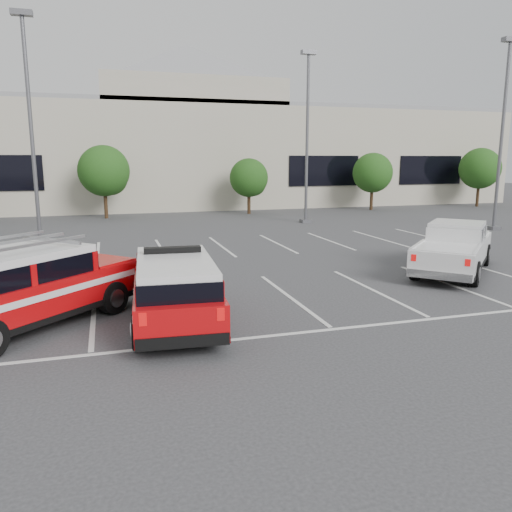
{
  "coord_description": "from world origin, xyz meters",
  "views": [
    {
      "loc": [
        -4.91,
        -12.99,
        3.92
      ],
      "look_at": [
        -0.69,
        1.14,
        1.05
      ],
      "focal_mm": 35.0,
      "sensor_mm": 36.0,
      "label": 1
    }
  ],
  "objects": [
    {
      "name": "convention_building",
      "position": [
        0.18,
        31.86,
        4.72
      ],
      "size": [
        60.0,
        16.99,
        13.2
      ],
      "color": "#B8AC9B",
      "rests_on": "ground"
    },
    {
      "name": "light_pole_mid",
      "position": [
        7.0,
        16.0,
        5.19
      ],
      "size": [
        0.9,
        0.6,
        10.24
      ],
      "color": "#59595E",
      "rests_on": "ground"
    },
    {
      "name": "ladder_suv",
      "position": [
        -6.89,
        -0.69,
        0.85
      ],
      "size": [
        5.3,
        5.3,
        2.12
      ],
      "rotation": [
        0.0,
        0.0,
        -0.79
      ],
      "color": "#B4080C",
      "rests_on": "ground"
    },
    {
      "name": "stall_markings",
      "position": [
        0.0,
        4.5,
        0.01
      ],
      "size": [
        23.0,
        15.0,
        0.01
      ],
      "primitive_type": "cube",
      "color": "silver",
      "rests_on": "ground"
    },
    {
      "name": "tree_mid_right",
      "position": [
        5.09,
        22.05,
        2.5
      ],
      "size": [
        2.77,
        2.77,
        3.99
      ],
      "color": "#3F2B19",
      "rests_on": "ground"
    },
    {
      "name": "tree_mid_left",
      "position": [
        -4.91,
        22.05,
        3.04
      ],
      "size": [
        3.37,
        3.37,
        4.85
      ],
      "color": "#3F2B19",
      "rests_on": "ground"
    },
    {
      "name": "light_pole_right",
      "position": [
        16.0,
        10.0,
        5.19
      ],
      "size": [
        0.9,
        0.6,
        10.24
      ],
      "color": "#59595E",
      "rests_on": "ground"
    },
    {
      "name": "ground",
      "position": [
        0.0,
        0.0,
        0.0
      ],
      "size": [
        120.0,
        120.0,
        0.0
      ],
      "primitive_type": "plane",
      "color": "#313134",
      "rests_on": "ground"
    },
    {
      "name": "white_pickup",
      "position": [
        6.67,
        1.51,
        0.69
      ],
      "size": [
        5.38,
        5.3,
        1.72
      ],
      "rotation": [
        0.0,
        0.0,
        -0.8
      ],
      "color": "silver",
      "rests_on": "ground"
    },
    {
      "name": "fire_chief_suv",
      "position": [
        -3.47,
        -1.31,
        0.74
      ],
      "size": [
        2.22,
        5.25,
        1.81
      ],
      "rotation": [
        0.0,
        0.0,
        -0.07
      ],
      "color": "#B4080C",
      "rests_on": "ground"
    },
    {
      "name": "tree_right",
      "position": [
        15.09,
        22.05,
        2.77
      ],
      "size": [
        3.07,
        3.07,
        4.42
      ],
      "color": "#3F2B19",
      "rests_on": "ground"
    },
    {
      "name": "light_pole_left",
      "position": [
        -8.0,
        12.0,
        5.19
      ],
      "size": [
        0.9,
        0.6,
        10.24
      ],
      "color": "#59595E",
      "rests_on": "ground"
    },
    {
      "name": "tree_far_right",
      "position": [
        25.09,
        22.05,
        3.04
      ],
      "size": [
        3.37,
        3.37,
        4.85
      ],
      "color": "#3F2B19",
      "rests_on": "ground"
    }
  ]
}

